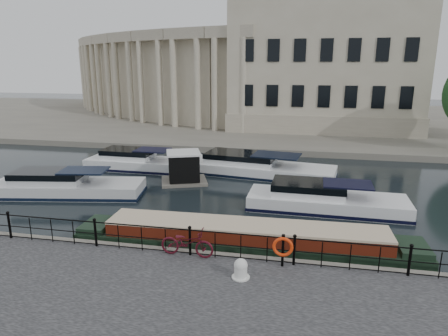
% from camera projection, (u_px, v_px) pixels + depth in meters
% --- Properties ---
extents(ground_plane, '(160.00, 160.00, 0.00)m').
position_uv_depth(ground_plane, '(204.00, 243.00, 17.92)').
color(ground_plane, black).
rests_on(ground_plane, ground).
extents(far_bank, '(120.00, 42.00, 0.55)m').
position_uv_depth(far_bank, '(273.00, 120.00, 54.82)').
color(far_bank, '#6B665B').
rests_on(far_bank, ground_plane).
extents(railing, '(24.14, 0.14, 1.22)m').
position_uv_depth(railing, '(190.00, 240.00, 15.48)').
color(railing, black).
rests_on(railing, near_quay).
extents(civic_building, '(53.55, 31.84, 16.85)m').
position_uv_depth(civic_building, '(264.00, 69.00, 49.21)').
color(civic_building, '#ADA38C').
rests_on(civic_building, far_bank).
extents(bicycle, '(2.16, 0.85, 1.12)m').
position_uv_depth(bicycle, '(187.00, 243.00, 15.43)').
color(bicycle, '#4E0D1A').
rests_on(bicycle, near_quay).
extents(mooring_bollard, '(0.64, 0.64, 0.72)m').
position_uv_depth(mooring_bollard, '(241.00, 269.00, 13.90)').
color(mooring_bollard, silver).
rests_on(mooring_bollard, near_quay).
extents(life_ring_post, '(0.77, 0.20, 1.25)m').
position_uv_depth(life_ring_post, '(283.00, 247.00, 14.53)').
color(life_ring_post, black).
rests_on(life_ring_post, near_quay).
extents(narrowboat, '(15.00, 2.37, 1.55)m').
position_uv_depth(narrowboat, '(245.00, 242.00, 17.21)').
color(narrowboat, black).
rests_on(narrowboat, ground_plane).
extents(harbour_hut, '(3.66, 3.36, 2.18)m').
position_uv_depth(harbour_hut, '(184.00, 169.00, 26.80)').
color(harbour_hut, '#6B665B').
rests_on(harbour_hut, ground_plane).
extents(cabin_cruisers, '(24.49, 11.25, 1.99)m').
position_uv_depth(cabin_cruisers, '(198.00, 179.00, 26.55)').
color(cabin_cruisers, silver).
rests_on(cabin_cruisers, ground_plane).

